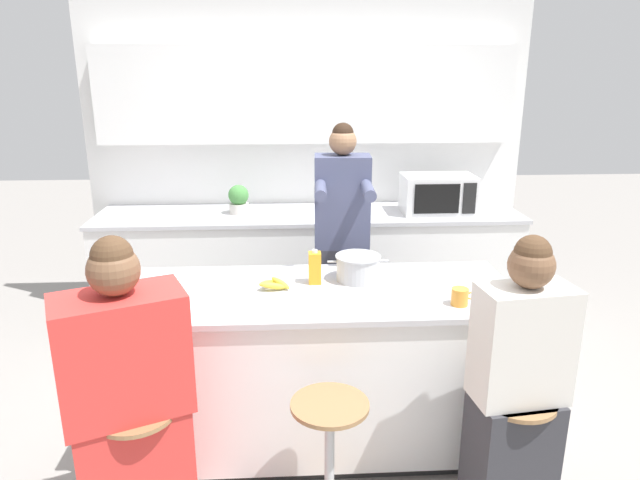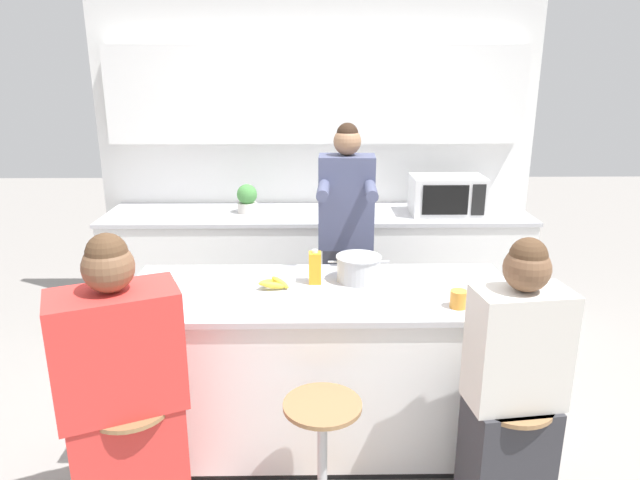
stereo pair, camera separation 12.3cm
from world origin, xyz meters
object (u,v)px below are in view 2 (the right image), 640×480
object	(u,v)px
potted_plant	(247,199)
person_cooking	(346,257)
kitchen_island	(320,366)
banana_bunch	(273,283)
bar_stool_leftmost	(137,469)
bar_stool_center	(322,465)
coffee_cup_near	(459,299)
person_wrapped_blanket	(124,403)
microwave	(447,195)
cooking_pot	(358,268)
bar_stool_rightmost	(506,464)
juice_carton	(315,268)
person_seated_near	(512,405)
fruit_bowl	(181,280)

from	to	relation	value
potted_plant	person_cooking	bearing A→B (deg)	-49.94
kitchen_island	banana_bunch	xyz separation A→B (m)	(-0.25, 0.03, 0.48)
bar_stool_leftmost	bar_stool_center	size ratio (longest dim) A/B	1.00
coffee_cup_near	banana_bunch	distance (m)	0.96
kitchen_island	person_wrapped_blanket	world-z (taller)	person_wrapped_blanket
person_cooking	microwave	size ratio (longest dim) A/B	3.11
bar_stool_center	banana_bunch	world-z (taller)	banana_bunch
kitchen_island	potted_plant	world-z (taller)	potted_plant
potted_plant	cooking_pot	bearing A→B (deg)	-61.95
kitchen_island	bar_stool_leftmost	distance (m)	1.06
bar_stool_center	coffee_cup_near	size ratio (longest dim) A/B	5.64
bar_stool_leftmost	bar_stool_rightmost	xyz separation A→B (m)	(1.64, 0.01, 0.00)
person_cooking	juice_carton	size ratio (longest dim) A/B	9.04
juice_carton	microwave	xyz separation A→B (m)	(1.03, 1.40, 0.08)
person_seated_near	banana_bunch	bearing A→B (deg)	140.03
bar_stool_center	fruit_bowl	size ratio (longest dim) A/B	3.14
coffee_cup_near	banana_bunch	world-z (taller)	coffee_cup_near
microwave	banana_bunch	bearing A→B (deg)	-130.21
kitchen_island	banana_bunch	bearing A→B (deg)	173.47
bar_stool_rightmost	coffee_cup_near	distance (m)	0.77
person_cooking	juice_carton	xyz separation A→B (m)	(-0.20, -0.60, 0.15)
bar_stool_leftmost	person_cooking	size ratio (longest dim) A/B	0.38
bar_stool_center	kitchen_island	bearing A→B (deg)	90.00
bar_stool_rightmost	potted_plant	bearing A→B (deg)	121.70
coffee_cup_near	juice_carton	world-z (taller)	juice_carton
person_wrapped_blanket	banana_bunch	size ratio (longest dim) A/B	7.63
person_cooking	kitchen_island	bearing A→B (deg)	-101.04
bar_stool_center	juice_carton	xyz separation A→B (m)	(-0.03, 0.76, 0.67)
bar_stool_center	person_seated_near	distance (m)	0.87
person_cooking	microwave	bearing A→B (deg)	47.32
person_cooking	person_wrapped_blanket	distance (m)	1.71
bar_stool_leftmost	person_cooking	bearing A→B (deg)	53.85
bar_stool_rightmost	juice_carton	bearing A→B (deg)	138.16
bar_stool_center	cooking_pot	size ratio (longest dim) A/B	1.95
person_wrapped_blanket	juice_carton	size ratio (longest dim) A/B	7.48
bar_stool_rightmost	potted_plant	xyz separation A→B (m)	(-1.37, 2.22, 0.72)
bar_stool_rightmost	person_cooking	distance (m)	1.59
bar_stool_leftmost	bar_stool_center	world-z (taller)	same
bar_stool_leftmost	bar_stool_rightmost	size ratio (longest dim) A/B	1.00
bar_stool_center	bar_stool_rightmost	xyz separation A→B (m)	(0.82, -0.00, 0.00)
microwave	bar_stool_rightmost	bearing A→B (deg)	-94.77
bar_stool_leftmost	fruit_bowl	size ratio (longest dim) A/B	3.14
potted_plant	banana_bunch	bearing A→B (deg)	-78.92
banana_bunch	potted_plant	size ratio (longest dim) A/B	0.82
cooking_pot	banana_bunch	xyz separation A→B (m)	(-0.46, -0.11, -0.04)
banana_bunch	juice_carton	world-z (taller)	juice_carton
potted_plant	person_seated_near	bearing A→B (deg)	-58.34
banana_bunch	cooking_pot	bearing A→B (deg)	13.28
person_wrapped_blanket	person_cooking	bearing A→B (deg)	29.90
bar_stool_leftmost	microwave	world-z (taller)	microwave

